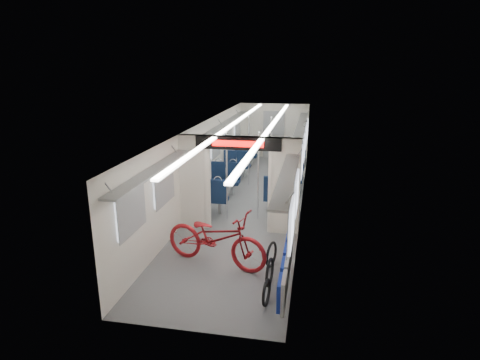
{
  "coord_description": "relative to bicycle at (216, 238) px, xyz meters",
  "views": [
    {
      "loc": [
        1.71,
        -10.98,
        3.91
      ],
      "look_at": [
        0.02,
        -1.97,
        1.24
      ],
      "focal_mm": 30.0,
      "sensor_mm": 36.0,
      "label": 1
    }
  ],
  "objects": [
    {
      "name": "seat_bay_far_right",
      "position": [
        1.05,
        7.52,
        -0.01
      ],
      "size": [
        0.96,
        2.31,
        1.17
      ],
      "color": "#0B1934",
      "rests_on": "ground"
    },
    {
      "name": "stanchion_near_left",
      "position": [
        -0.3,
        2.44,
        0.57
      ],
      "size": [
        0.04,
        0.04,
        2.3
      ],
      "primitive_type": "cylinder",
      "color": "silver",
      "rests_on": "ground"
    },
    {
      "name": "bike_hoop_a",
      "position": [
        1.17,
        -1.23,
        -0.37
      ],
      "size": [
        0.11,
        0.47,
        0.47
      ],
      "primitive_type": "torus",
      "rotation": [
        1.57,
        0.0,
        1.44
      ],
      "color": "black",
      "rests_on": "ground"
    },
    {
      "name": "stanchion_far_right",
      "position": [
        0.46,
        5.51,
        0.57
      ],
      "size": [
        0.04,
        0.04,
        2.3
      ],
      "primitive_type": "cylinder",
      "color": "silver",
      "rests_on": "ground"
    },
    {
      "name": "flip_bench",
      "position": [
        1.47,
        -0.93,
        -0.0
      ],
      "size": [
        0.12,
        2.13,
        0.54
      ],
      "color": "gray",
      "rests_on": "carriage"
    },
    {
      "name": "bike_hoop_b",
      "position": [
        1.15,
        -0.62,
        -0.33
      ],
      "size": [
        0.11,
        0.54,
        0.54
      ],
      "primitive_type": "torus",
      "rotation": [
        1.57,
        0.0,
        1.46
      ],
      "color": "black",
      "rests_on": "ground"
    },
    {
      "name": "carriage",
      "position": [
        0.11,
        3.6,
        0.92
      ],
      "size": [
        12.0,
        12.02,
        2.31
      ],
      "color": "#515456",
      "rests_on": "ground"
    },
    {
      "name": "stanchion_far_left",
      "position": [
        -0.26,
        5.56,
        0.57
      ],
      "size": [
        0.04,
        0.04,
        2.3
      ],
      "primitive_type": "cylinder",
      "color": "silver",
      "rests_on": "ground"
    },
    {
      "name": "stanchion_near_right",
      "position": [
        0.47,
        2.61,
        0.57
      ],
      "size": [
        0.04,
        0.04,
        2.3
      ],
      "primitive_type": "cylinder",
      "color": "silver",
      "rests_on": "ground"
    },
    {
      "name": "bike_hoop_c",
      "position": [
        1.11,
        0.1,
        -0.34
      ],
      "size": [
        0.18,
        0.53,
        0.53
      ],
      "primitive_type": "torus",
      "rotation": [
        1.57,
        0.0,
        1.31
      ],
      "color": "black",
      "rests_on": "ground"
    },
    {
      "name": "seat_bay_far_left",
      "position": [
        -0.82,
        7.34,
        -0.04
      ],
      "size": [
        0.91,
        2.07,
        1.1
      ],
      "color": "#0B1934",
      "rests_on": "ground"
    },
    {
      "name": "bicycle",
      "position": [
        0.0,
        0.0,
        0.0
      ],
      "size": [
        2.33,
        1.33,
        1.16
      ],
      "primitive_type": "imported",
      "rotation": [
        0.0,
        0.0,
        1.3
      ],
      "color": "maroon",
      "rests_on": "ground"
    },
    {
      "name": "seat_bay_near_right",
      "position": [
        1.05,
        4.14,
        -0.01
      ],
      "size": [
        0.96,
        2.31,
        1.17
      ],
      "color": "#0B1934",
      "rests_on": "ground"
    },
    {
      "name": "seat_bay_near_left",
      "position": [
        -0.82,
        3.62,
        -0.04
      ],
      "size": [
        0.91,
        2.07,
        1.1
      ],
      "color": "#0B1934",
      "rests_on": "ground"
    }
  ]
}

